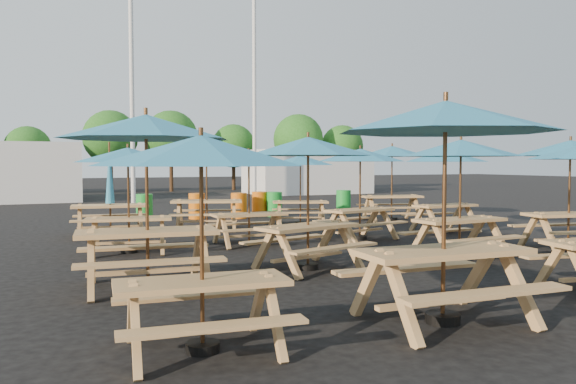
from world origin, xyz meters
name	(u,v)px	position (x,y,z in m)	size (l,w,h in m)	color
ground	(314,242)	(0.00, 0.00, 0.00)	(120.00, 120.00, 0.00)	black
picnic_unit_0	(201,161)	(-4.36, -6.29, 1.86)	(2.25, 2.25, 2.13)	tan
picnic_unit_1	(146,135)	(-4.36, -3.24, 2.25)	(2.74, 2.74, 2.57)	tan
picnic_unit_2	(128,160)	(-4.14, 0.21, 1.90)	(2.48, 2.48, 2.18)	tan
picnic_unit_3	(110,198)	(-4.18, 3.12, 0.97)	(2.01, 1.80, 2.37)	tan
picnic_unit_4	(445,128)	(-1.56, -6.45, 2.25)	(2.62, 2.62, 2.57)	tan
picnic_unit_5	(308,153)	(-1.56, -2.88, 2.02)	(2.76, 2.76, 2.31)	tan
picnic_unit_6	(249,163)	(-1.49, 0.30, 1.85)	(2.09, 2.09, 2.12)	tan
picnic_unit_7	(206,152)	(-1.60, 3.43, 2.13)	(3.00, 3.00, 2.44)	tan
picnic_unit_9	(461,154)	(1.62, -3.05, 2.02)	(2.36, 2.36, 2.31)	tan
picnic_unit_10	(360,160)	(1.24, 0.03, 1.92)	(2.56, 2.56, 2.20)	tan
picnic_unit_11	(300,163)	(1.32, 3.58, 1.82)	(2.61, 2.61, 2.09)	tan
picnic_unit_13	(570,153)	(4.45, -3.15, 2.04)	(2.69, 2.69, 2.34)	tan
picnic_unit_14	(446,160)	(4.08, 0.36, 1.92)	(2.26, 2.26, 2.20)	tan
picnic_unit_15	(392,155)	(4.45, 3.40, 2.09)	(2.86, 2.86, 2.40)	tan
waste_bin_0	(144,207)	(-2.75, 6.63, 0.42)	(0.53, 0.53, 0.84)	green
waste_bin_1	(197,206)	(-1.09, 6.44, 0.42)	(0.53, 0.53, 0.84)	orange
waste_bin_2	(239,206)	(0.24, 6.07, 0.42)	(0.53, 0.53, 0.84)	orange
waste_bin_3	(274,204)	(1.57, 6.20, 0.42)	(0.53, 0.53, 0.84)	green
waste_bin_4	(260,204)	(1.15, 6.54, 0.42)	(0.53, 0.53, 0.84)	orange
waste_bin_5	(344,202)	(4.35, 6.31, 0.42)	(0.53, 0.53, 0.84)	green
mast_0	(132,68)	(-2.00, 14.00, 6.00)	(0.20, 0.20, 12.00)	silver
mast_1	(254,83)	(4.50, 16.00, 6.00)	(0.20, 0.20, 12.00)	silver
event_tent_1	(307,172)	(9.00, 19.00, 1.30)	(7.00, 4.00, 2.60)	silver
tree_2	(28,149)	(-6.39, 23.65, 2.62)	(2.59, 2.59, 3.93)	#382314
tree_3	(110,137)	(-1.75, 24.72, 3.41)	(3.36, 3.36, 5.09)	#382314
tree_4	(171,137)	(1.90, 24.26, 3.46)	(3.41, 3.41, 5.17)	#382314
tree_5	(234,146)	(6.22, 24.67, 2.97)	(2.94, 2.94, 4.45)	#382314
tree_6	(298,139)	(10.23, 22.90, 3.43)	(3.38, 3.38, 5.13)	#382314
tree_7	(342,146)	(13.63, 22.92, 2.99)	(2.95, 2.95, 4.48)	#382314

